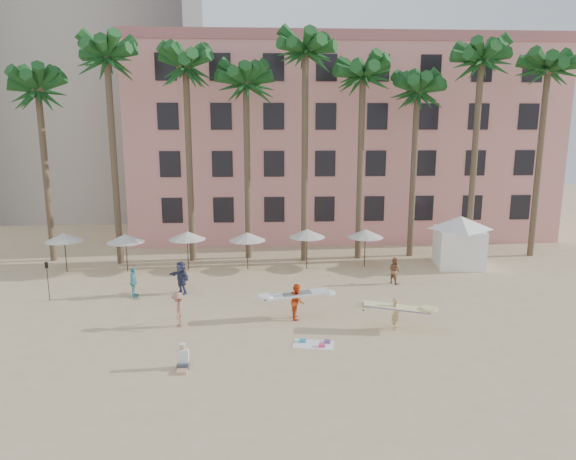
# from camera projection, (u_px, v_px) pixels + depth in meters

# --- Properties ---
(ground) EXTENTS (120.00, 120.00, 0.00)m
(ground) POSITION_uv_depth(u_px,v_px,m) (264.00, 347.00, 22.58)
(ground) COLOR #D1B789
(ground) RESTS_ON ground
(pink_hotel) EXTENTS (35.00, 14.00, 16.00)m
(pink_hotel) POSITION_uv_depth(u_px,v_px,m) (337.00, 142.00, 46.77)
(pink_hotel) COLOR #DD9086
(pink_hotel) RESTS_ON ground
(palm_row) EXTENTS (44.40, 5.40, 16.30)m
(palm_row) POSITION_uv_depth(u_px,v_px,m) (268.00, 74.00, 34.66)
(palm_row) COLOR brown
(palm_row) RESTS_ON ground
(umbrella_row) EXTENTS (22.50, 2.70, 2.73)m
(umbrella_row) POSITION_uv_depth(u_px,v_px,m) (217.00, 236.00, 34.17)
(umbrella_row) COLOR #332B23
(umbrella_row) RESTS_ON ground
(cabana) EXTENTS (5.10, 5.10, 3.50)m
(cabana) POSITION_uv_depth(u_px,v_px,m) (460.00, 237.00, 35.07)
(cabana) COLOR white
(cabana) RESTS_ON ground
(beach_towel) EXTENTS (1.97, 1.35, 0.14)m
(beach_towel) POSITION_uv_depth(u_px,v_px,m) (315.00, 344.00, 22.80)
(beach_towel) COLOR white
(beach_towel) RESTS_ON ground
(carrier_yellow) EXTENTS (3.17, 1.24, 1.55)m
(carrier_yellow) POSITION_uv_depth(u_px,v_px,m) (396.00, 311.00, 24.37)
(carrier_yellow) COLOR tan
(carrier_yellow) RESTS_ON ground
(carrier_white) EXTENTS (3.27, 1.13, 1.80)m
(carrier_white) POSITION_uv_depth(u_px,v_px,m) (297.00, 300.00, 25.70)
(carrier_white) COLOR #ED4C18
(carrier_white) RESTS_ON ground
(beachgoers) EXTENTS (16.12, 7.30, 1.93)m
(beachgoers) POSITION_uv_depth(u_px,v_px,m) (214.00, 284.00, 28.51)
(beachgoers) COLOR #343A5C
(beachgoers) RESTS_ON ground
(paddle) EXTENTS (0.18, 0.04, 2.23)m
(paddle) POSITION_uv_depth(u_px,v_px,m) (47.00, 276.00, 28.16)
(paddle) COLOR black
(paddle) RESTS_ON ground
(seated_man) EXTENTS (0.46, 0.80, 1.04)m
(seated_man) POSITION_uv_depth(u_px,v_px,m) (183.00, 360.00, 20.47)
(seated_man) COLOR #3F3F4C
(seated_man) RESTS_ON ground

